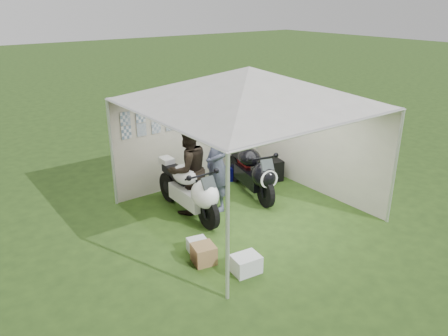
{
  "coord_description": "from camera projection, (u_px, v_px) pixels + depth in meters",
  "views": [
    {
      "loc": [
        -5.23,
        -6.27,
        4.18
      ],
      "look_at": [
        -0.32,
        0.35,
        0.95
      ],
      "focal_mm": 35.0,
      "sensor_mm": 36.0,
      "label": 1
    }
  ],
  "objects": [
    {
      "name": "person_blue_jacket",
      "position": [
        217.0,
        164.0,
        8.94
      ],
      "size": [
        0.62,
        0.81,
        2.0
      ],
      "primitive_type": "imported",
      "rotation": [
        0.0,
        0.0,
        -1.78
      ],
      "color": "slate",
      "rests_on": "ground"
    },
    {
      "name": "ground",
      "position": [
        246.0,
        212.0,
        9.11
      ],
      "size": [
        80.0,
        80.0,
        0.0
      ],
      "primitive_type": "plane",
      "color": "#284318",
      "rests_on": "ground"
    },
    {
      "name": "crate_1",
      "position": [
        204.0,
        254.0,
        7.33
      ],
      "size": [
        0.43,
        0.43,
        0.32
      ],
      "primitive_type": "cube",
      "rotation": [
        0.0,
        0.0,
        -0.2
      ],
      "color": "olive",
      "rests_on": "ground"
    },
    {
      "name": "crate_0",
      "position": [
        246.0,
        264.0,
        7.08
      ],
      "size": [
        0.49,
        0.4,
        0.3
      ],
      "primitive_type": "cube",
      "rotation": [
        0.0,
        0.0,
        -0.12
      ],
      "color": "silver",
      "rests_on": "ground"
    },
    {
      "name": "person_dark_jacket",
      "position": [
        188.0,
        169.0,
        8.82
      ],
      "size": [
        0.92,
        0.73,
        1.88
      ],
      "primitive_type": "imported",
      "rotation": [
        0.0,
        0.0,
        3.16
      ],
      "color": "black",
      "rests_on": "ground"
    },
    {
      "name": "canopy_tent",
      "position": [
        248.0,
        89.0,
        8.2
      ],
      "size": [
        5.66,
        5.66,
        3.0
      ],
      "color": "silver",
      "rests_on": "ground"
    },
    {
      "name": "motorcycle_black",
      "position": [
        252.0,
        170.0,
        9.7
      ],
      "size": [
        0.83,
        2.15,
        1.07
      ],
      "rotation": [
        0.0,
        0.0,
        -0.24
      ],
      "color": "black",
      "rests_on": "ground"
    },
    {
      "name": "paddock_stand",
      "position": [
        234.0,
        173.0,
        10.71
      ],
      "size": [
        0.49,
        0.37,
        0.33
      ],
      "primitive_type": "cube",
      "rotation": [
        0.0,
        0.0,
        -0.24
      ],
      "color": "#1816BA",
      "rests_on": "ground"
    },
    {
      "name": "motorcycle_white",
      "position": [
        190.0,
        189.0,
        8.76
      ],
      "size": [
        0.52,
        2.19,
        1.08
      ],
      "rotation": [
        0.0,
        0.0,
        -0.02
      ],
      "color": "black",
      "rests_on": "ground"
    },
    {
      "name": "equipment_box",
      "position": [
        271.0,
        170.0,
        10.63
      ],
      "size": [
        0.59,
        0.51,
        0.51
      ],
      "primitive_type": "cube",
      "rotation": [
        0.0,
        0.0,
        -0.23
      ],
      "color": "black",
      "rests_on": "ground"
    },
    {
      "name": "crate_2",
      "position": [
        197.0,
        245.0,
        7.67
      ],
      "size": [
        0.38,
        0.34,
        0.24
      ],
      "primitive_type": "cube",
      "rotation": [
        0.0,
        0.0,
        -0.22
      ],
      "color": "silver",
      "rests_on": "ground"
    }
  ]
}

